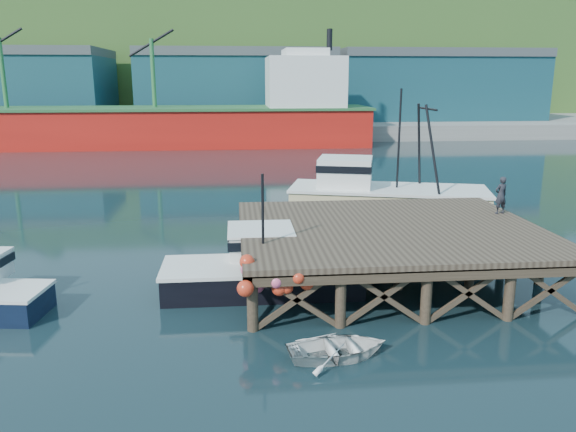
{
  "coord_description": "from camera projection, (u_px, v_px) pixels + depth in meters",
  "views": [
    {
      "loc": [
        -0.67,
        -21.43,
        7.87
      ],
      "look_at": [
        1.58,
        2.0,
        2.13
      ],
      "focal_mm": 35.0,
      "sensor_mm": 36.0,
      "label": 1
    }
  ],
  "objects": [
    {
      "name": "ground",
      "position": [
        254.0,
        280.0,
        22.65
      ],
      "size": [
        300.0,
        300.0,
        0.0
      ],
      "primitive_type": "plane",
      "color": "black",
      "rests_on": "ground"
    },
    {
      "name": "wharf",
      "position": [
        390.0,
        231.0,
        22.52
      ],
      "size": [
        12.0,
        10.0,
        2.62
      ],
      "color": "brown",
      "rests_on": "ground"
    },
    {
      "name": "far_quay",
      "position": [
        238.0,
        123.0,
        90.11
      ],
      "size": [
        160.0,
        40.0,
        2.0
      ],
      "primitive_type": "cube",
      "color": "gray",
      "rests_on": "ground"
    },
    {
      "name": "warehouse_mid",
      "position": [
        237.0,
        89.0,
        83.97
      ],
      "size": [
        28.0,
        16.0,
        9.0
      ],
      "primitive_type": "cube",
      "color": "#183E4F",
      "rests_on": "far_quay"
    },
    {
      "name": "warehouse_right",
      "position": [
        432.0,
        89.0,
        86.76
      ],
      "size": [
        30.0,
        16.0,
        9.0
      ],
      "primitive_type": "cube",
      "color": "#183E4F",
      "rests_on": "far_quay"
    },
    {
      "name": "cargo_ship",
      "position": [
        168.0,
        118.0,
        67.5
      ],
      "size": [
        55.5,
        10.0,
        13.75
      ],
      "color": "red",
      "rests_on": "ground"
    },
    {
      "name": "hillside",
      "position": [
        235.0,
        64.0,
        116.75
      ],
      "size": [
        220.0,
        50.0,
        22.0
      ],
      "primitive_type": "cube",
      "color": "#2D511E",
      "rests_on": "ground"
    },
    {
      "name": "boat_black",
      "position": [
        262.0,
        267.0,
        21.51
      ],
      "size": [
        7.55,
        6.39,
        4.66
      ],
      "rotation": [
        0.0,
        0.0,
        -0.0
      ],
      "color": "black",
      "rests_on": "ground"
    },
    {
      "name": "trawler",
      "position": [
        384.0,
        194.0,
        31.9
      ],
      "size": [
        11.7,
        6.74,
        7.4
      ],
      "rotation": [
        0.0,
        0.0,
        -0.27
      ],
      "color": "beige",
      "rests_on": "ground"
    },
    {
      "name": "dinghy",
      "position": [
        338.0,
        348.0,
        16.24
      ],
      "size": [
        3.2,
        2.47,
        0.61
      ],
      "primitive_type": "imported",
      "rotation": [
        0.0,
        0.0,
        1.7
      ],
      "color": "white",
      "rests_on": "ground"
    },
    {
      "name": "dockworker",
      "position": [
        501.0,
        195.0,
        24.5
      ],
      "size": [
        0.68,
        0.54,
        1.65
      ],
      "primitive_type": "imported",
      "rotation": [
        0.0,
        0.0,
        3.41
      ],
      "color": "black",
      "rests_on": "wharf"
    }
  ]
}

